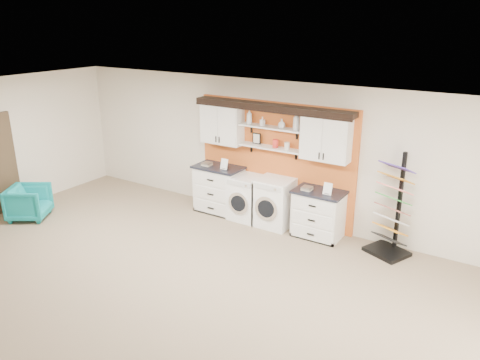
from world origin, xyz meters
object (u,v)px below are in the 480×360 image
Objects in this scene: base_cabinet_right at (318,214)px; sample_rack at (391,224)px; armchair at (29,202)px; base_cabinet_left at (219,189)px; washer at (247,197)px; dryer at (275,202)px.

sample_rack is at bearing 1.55° from base_cabinet_right.
base_cabinet_left is at bearing -85.18° from armchair.
base_cabinet_right is 5.85m from armchair.
washer is at bearing -179.88° from base_cabinet_right.
sample_rack is (2.25, 0.04, 0.08)m from dryer.
washer is 0.50× the size of sample_rack.
dryer is at bearing -0.14° from base_cabinet_left.
washer is at bearing -156.04° from sample_rack.
armchair is at bearing -151.43° from dryer.
base_cabinet_right is 1.24× the size of armchair.
washer is at bearing -0.27° from base_cabinet_left.
armchair is (-3.77, -2.40, -0.11)m from washer.
base_cabinet_right reaches higher than washer.
base_cabinet_left is 1.33m from dryer.
armchair is at bearing -147.56° from washer.
base_cabinet_left is at bearing 179.73° from washer.
dryer is 1.28× the size of armchair.
base_cabinet_left is 3.58m from sample_rack.
base_cabinet_left is 1.36× the size of armchair.
washer is (0.70, -0.00, -0.04)m from base_cabinet_left.
base_cabinet_right is 0.51× the size of sample_rack.
base_cabinet_left is at bearing -180.00° from base_cabinet_right.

